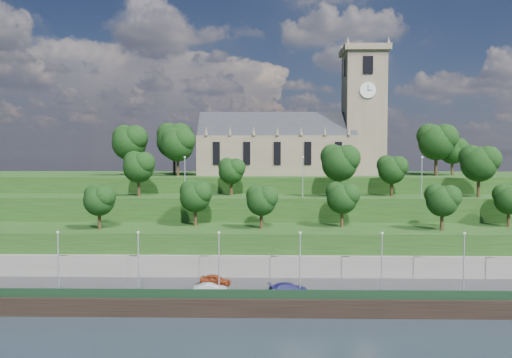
{
  "coord_description": "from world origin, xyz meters",
  "views": [
    {
      "loc": [
        -6.2,
        -58.25,
        19.5
      ],
      "look_at": [
        -7.98,
        30.0,
        14.93
      ],
      "focal_mm": 35.0,
      "sensor_mm": 36.0,
      "label": 1
    }
  ],
  "objects_px": {
    "car_left": "(215,280)",
    "car_right": "(288,289)",
    "car_middle": "(210,289)",
    "church": "(300,139)"
  },
  "relations": [
    {
      "from": "car_middle",
      "to": "car_right",
      "type": "relative_size",
      "value": 0.84
    },
    {
      "from": "church",
      "to": "car_left",
      "type": "distance_m",
      "value": 45.85
    },
    {
      "from": "car_left",
      "to": "car_right",
      "type": "bearing_deg",
      "value": -92.89
    },
    {
      "from": "church",
      "to": "car_right",
      "type": "bearing_deg",
      "value": -95.56
    },
    {
      "from": "car_left",
      "to": "car_right",
      "type": "distance_m",
      "value": 10.36
    },
    {
      "from": "car_left",
      "to": "car_right",
      "type": "xyz_separation_m",
      "value": [
        9.51,
        -4.11,
        0.01
      ]
    },
    {
      "from": "car_middle",
      "to": "church",
      "type": "bearing_deg",
      "value": -20.17
    },
    {
      "from": "car_left",
      "to": "car_middle",
      "type": "height_order",
      "value": "car_left"
    },
    {
      "from": "car_right",
      "to": "car_left",
      "type": "bearing_deg",
      "value": 53.63
    },
    {
      "from": "car_left",
      "to": "car_middle",
      "type": "xyz_separation_m",
      "value": [
        -0.17,
        -4.37,
        -0.02
      ]
    }
  ]
}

